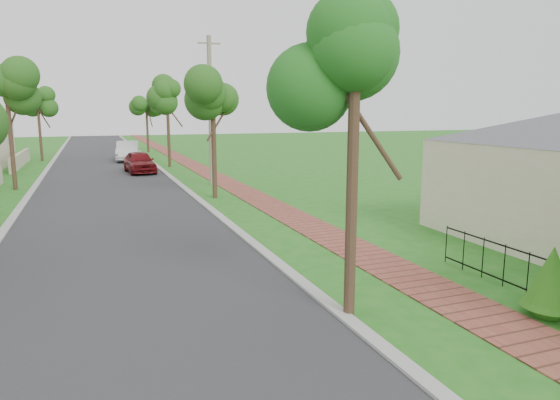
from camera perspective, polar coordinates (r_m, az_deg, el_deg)
ground at (r=8.42m, az=8.93°, el=-18.15°), size 160.00×160.00×0.00m
road at (r=26.71m, az=-18.89°, el=1.04°), size 7.00×120.00×0.02m
kerb_right at (r=27.06m, az=-11.15°, el=1.51°), size 0.30×120.00×0.10m
kerb_left at (r=26.86m, az=-26.68°, el=0.55°), size 0.30×120.00×0.10m
sidewalk at (r=27.60m, az=-5.82°, el=1.82°), size 1.50×120.00×0.03m
street_trees at (r=33.26m, az=-19.56°, el=10.54°), size 10.70×37.65×5.89m
parked_car_red at (r=33.67m, az=-15.76°, el=4.19°), size 1.98×4.24×1.40m
parked_car_white at (r=42.13m, az=-17.01°, el=5.36°), size 2.13×4.87×1.56m
near_tree at (r=9.40m, az=8.58°, el=14.64°), size 2.31×2.31×5.93m
utility_pole at (r=27.09m, az=-7.95°, el=10.05°), size 1.20×0.24×7.83m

